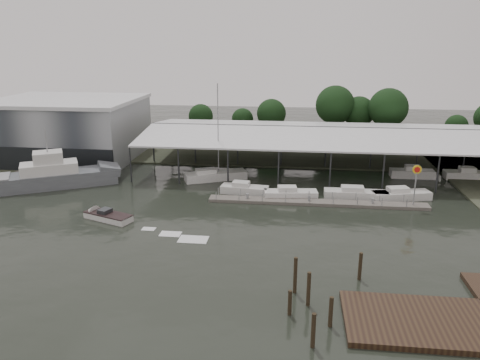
# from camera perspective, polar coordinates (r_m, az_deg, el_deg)

# --- Properties ---
(ground) EXTENTS (200.00, 200.00, 0.00)m
(ground) POSITION_cam_1_polar(r_m,az_deg,el_deg) (53.15, -6.69, -5.88)
(ground) COLOR black
(ground) RESTS_ON ground
(land_strip_far) EXTENTS (140.00, 30.00, 0.30)m
(land_strip_far) POSITION_cam_1_polar(r_m,az_deg,el_deg) (92.67, -0.75, 4.14)
(land_strip_far) COLOR #3F4433
(land_strip_far) RESTS_ON ground
(land_strip_west) EXTENTS (20.00, 40.00, 0.30)m
(land_strip_west) POSITION_cam_1_polar(r_m,az_deg,el_deg) (95.54, -26.35, 2.76)
(land_strip_west) COLOR #3F4433
(land_strip_west) RESTS_ON ground
(storage_warehouse) EXTENTS (24.50, 20.50, 10.50)m
(storage_warehouse) POSITION_cam_1_polar(r_m,az_deg,el_deg) (88.52, -20.23, 5.93)
(storage_warehouse) COLOR #91969A
(storage_warehouse) RESTS_ON ground
(covered_boat_shed) EXTENTS (58.24, 24.00, 6.96)m
(covered_boat_shed) POSITION_cam_1_polar(r_m,az_deg,el_deg) (77.14, 10.52, 5.86)
(covered_boat_shed) COLOR silver
(covered_boat_shed) RESTS_ON ground
(trawler_dock) EXTENTS (3.00, 18.00, 0.50)m
(trawler_dock) POSITION_cam_1_polar(r_m,az_deg,el_deg) (77.18, -26.39, -0.13)
(trawler_dock) COLOR #66625A
(trawler_dock) RESTS_ON ground
(floating_dock) EXTENTS (28.00, 2.00, 1.40)m
(floating_dock) POSITION_cam_1_polar(r_m,az_deg,el_deg) (61.15, 9.34, -2.72)
(floating_dock) COLOR #66625A
(floating_dock) RESTS_ON ground
(shell_fuel_sign) EXTENTS (1.10, 0.18, 5.55)m
(shell_fuel_sign) POSITION_cam_1_polar(r_m,az_deg,el_deg) (61.82, 20.68, 0.24)
(shell_fuel_sign) COLOR gray
(shell_fuel_sign) RESTS_ON ground
(boardwalk_platform) EXTENTS (15.00, 12.00, 0.50)m
(boardwalk_platform) POSITION_cam_1_polar(r_m,az_deg,el_deg) (40.20, 25.02, -15.10)
(boardwalk_platform) COLOR #332415
(boardwalk_platform) RESTS_ON ground
(grey_trawler) EXTENTS (16.91, 11.90, 8.84)m
(grey_trawler) POSITION_cam_1_polar(r_m,az_deg,el_deg) (72.16, -21.25, 0.51)
(grey_trawler) COLOR slate
(grey_trawler) RESTS_ON ground
(white_sailboat) EXTENTS (9.52, 6.04, 14.55)m
(white_sailboat) POSITION_cam_1_polar(r_m,az_deg,el_deg) (70.67, -3.11, 0.56)
(white_sailboat) COLOR white
(white_sailboat) RESTS_ON ground
(speedboat_underway) EXTENTS (16.94, 7.99, 2.00)m
(speedboat_underway) POSITION_cam_1_polar(r_m,az_deg,el_deg) (57.64, -16.17, -4.20)
(speedboat_underway) COLOR white
(speedboat_underway) RESTS_ON ground
(moored_cruiser_0) EXTENTS (6.68, 2.96, 1.70)m
(moored_cruiser_0) POSITION_cam_1_polar(r_m,az_deg,el_deg) (64.36, 0.50, -1.10)
(moored_cruiser_0) COLOR white
(moored_cruiser_0) RESTS_ON ground
(moored_cruiser_1) EXTENTS (7.23, 3.00, 1.70)m
(moored_cruiser_1) POSITION_cam_1_polar(r_m,az_deg,el_deg) (62.70, 6.14, -1.69)
(moored_cruiser_1) COLOR white
(moored_cruiser_1) RESTS_ON ground
(moored_cruiser_2) EXTENTS (8.42, 2.34, 1.70)m
(moored_cruiser_2) POSITION_cam_1_polar(r_m,az_deg,el_deg) (64.25, 13.88, -1.65)
(moored_cruiser_2) COLOR white
(moored_cruiser_2) RESTS_ON ground
(moored_cruiser_3) EXTENTS (7.98, 3.97, 1.70)m
(moored_cruiser_3) POSITION_cam_1_polar(r_m,az_deg,el_deg) (65.57, 19.01, -1.71)
(moored_cruiser_3) COLOR white
(moored_cruiser_3) RESTS_ON ground
(mooring_pilings) EXTENTS (6.35, 10.37, 3.83)m
(mooring_pilings) POSITION_cam_1_polar(r_m,az_deg,el_deg) (38.22, 9.31, -13.85)
(mooring_pilings) COLOR #332819
(mooring_pilings) RESTS_ON ground
(horizon_tree_line) EXTENTS (67.55, 9.58, 11.62)m
(horizon_tree_line) POSITION_cam_1_polar(r_m,az_deg,el_deg) (96.99, 14.62, 8.01)
(horizon_tree_line) COLOR black
(horizon_tree_line) RESTS_ON ground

